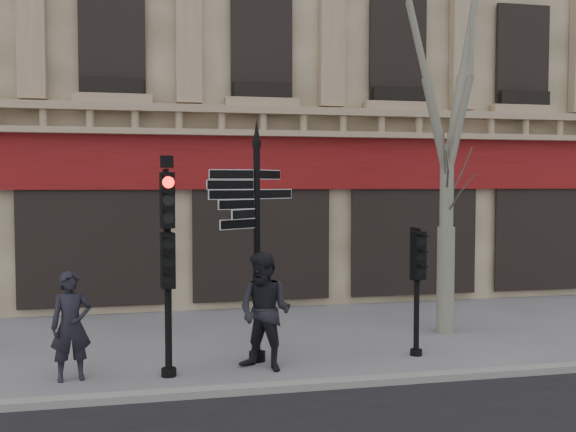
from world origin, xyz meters
name	(u,v)px	position (x,y,z in m)	size (l,w,h in m)	color
ground	(309,363)	(0.00, 0.00, 0.00)	(80.00, 80.00, 0.00)	slate
kerb	(331,384)	(0.00, -1.40, 0.06)	(80.00, 0.25, 0.12)	gray
building	(226,18)	(0.00, 12.48, 8.99)	(28.00, 15.52, 18.00)	gray
fingerpost	(257,200)	(-0.86, 0.28, 2.82)	(2.31, 2.31, 4.20)	black
traffic_signal_main	(168,238)	(-2.40, -0.29, 2.23)	(0.42, 0.33, 3.54)	black
traffic_signal_secondary	(417,269)	(2.00, 0.05, 1.57)	(0.38, 0.28, 2.25)	black
plane_tree	(449,42)	(3.30, 1.59, 5.96)	(3.20, 3.20, 8.49)	gray
pedestrian_a	(71,326)	(-3.90, -0.18, 0.86)	(0.63, 0.41, 1.72)	black
pedestrian_b	(265,311)	(-0.82, -0.27, 0.98)	(0.95, 0.74, 1.96)	black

